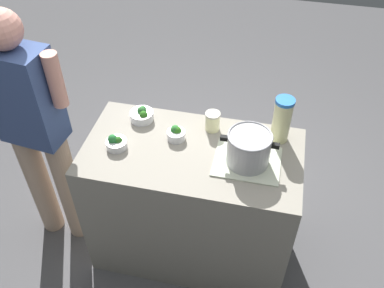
{
  "coord_description": "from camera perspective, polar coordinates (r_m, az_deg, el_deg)",
  "views": [
    {
      "loc": [
        -0.35,
        1.58,
        2.48
      ],
      "look_at": [
        0.0,
        0.0,
        0.94
      ],
      "focal_mm": 39.69,
      "sensor_mm": 36.0,
      "label": 1
    }
  ],
  "objects": [
    {
      "name": "ground_plane",
      "position": [
        2.96,
        -0.0,
        -13.4
      ],
      "size": [
        8.0,
        8.0,
        0.0
      ],
      "primitive_type": "plane",
      "color": "#565558"
    },
    {
      "name": "counter_slab",
      "position": [
        2.6,
        -0.0,
        -7.99
      ],
      "size": [
        1.18,
        0.62,
        0.89
      ],
      "primitive_type": "cube",
      "color": "gray",
      "rests_on": "ground_plane"
    },
    {
      "name": "dish_cloth",
      "position": [
        2.22,
        7.41,
        -2.35
      ],
      "size": [
        0.34,
        0.28,
        0.01
      ],
      "primitive_type": "cube",
      "color": "beige",
      "rests_on": "counter_slab"
    },
    {
      "name": "cooking_pot",
      "position": [
        2.15,
        7.64,
        -0.54
      ],
      "size": [
        0.3,
        0.23,
        0.18
      ],
      "color": "#B7B7BC",
      "rests_on": "dish_cloth"
    },
    {
      "name": "lemonade_pitcher",
      "position": [
        2.3,
        11.98,
        3.21
      ],
      "size": [
        0.1,
        0.1,
        0.27
      ],
      "color": "beige",
      "rests_on": "counter_slab"
    },
    {
      "name": "mason_jar",
      "position": [
        2.36,
        2.78,
        3.08
      ],
      "size": [
        0.08,
        0.08,
        0.11
      ],
      "color": "#EEEAAC",
      "rests_on": "counter_slab"
    },
    {
      "name": "broccoli_bowl_front",
      "position": [
        2.45,
        -6.74,
        3.91
      ],
      "size": [
        0.13,
        0.13,
        0.08
      ],
      "color": "silver",
      "rests_on": "counter_slab"
    },
    {
      "name": "broccoli_bowl_center",
      "position": [
        2.32,
        -2.15,
        1.43
      ],
      "size": [
        0.1,
        0.1,
        0.08
      ],
      "color": "silver",
      "rests_on": "counter_slab"
    },
    {
      "name": "broccoli_bowl_back",
      "position": [
        2.3,
        -10.16,
        0.17
      ],
      "size": [
        0.11,
        0.11,
        0.08
      ],
      "color": "silver",
      "rests_on": "counter_slab"
    },
    {
      "name": "person_cook",
      "position": [
        2.53,
        -20.29,
        1.65
      ],
      "size": [
        0.5,
        0.24,
        1.62
      ],
      "color": "tan",
      "rests_on": "ground_plane"
    }
  ]
}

